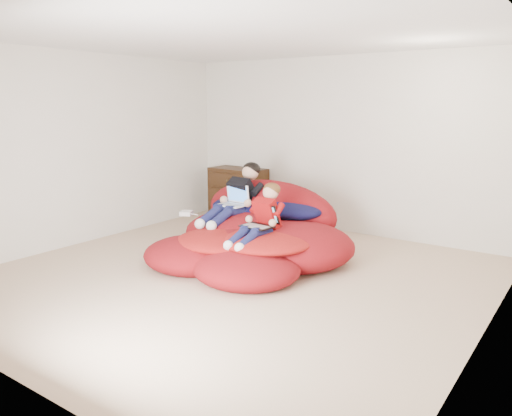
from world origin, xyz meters
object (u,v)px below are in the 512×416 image
Objects in this scene: older_boy at (238,195)px; laptop_white at (234,200)px; younger_boy at (261,215)px; dresser at (238,194)px; laptop_black at (261,221)px; beanbag_pile at (256,234)px.

older_boy is 0.10m from laptop_white.
younger_boy is 2.46× the size of laptop_white.
dresser is 2.54m from laptop_black.
beanbag_pile is at bearing -12.79° from laptop_white.
beanbag_pile is 0.62m from older_boy.
dresser is at bearing 125.77° from laptop_white.
younger_boy reaches higher than laptop_white.
younger_boy is at bearing -48.22° from beanbag_pile.
laptop_white is at bearing 167.21° from beanbag_pile.
older_boy is 2.96× the size of laptop_black.
laptop_white reaches higher than laptop_black.
younger_boy is (0.73, -0.54, -0.08)m from older_boy.
beanbag_pile is at bearing -23.20° from older_boy.
beanbag_pile reaches higher than laptop_black.
laptop_white is (-0.41, 0.09, 0.37)m from beanbag_pile.
beanbag_pile is 0.56m from laptop_white.
dresser is at bearing 133.08° from laptop_black.
younger_boy is 0.06m from laptop_black.
laptop_white is at bearing -54.23° from dresser.
beanbag_pile is 6.46× the size of laptop_black.
older_boy is (-0.41, 0.18, 0.43)m from beanbag_pile.
older_boy reaches higher than beanbag_pile.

